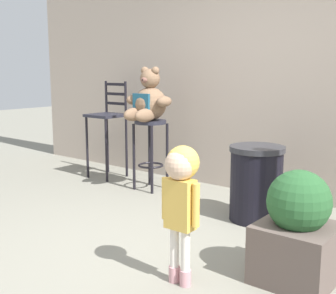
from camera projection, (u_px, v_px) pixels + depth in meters
The scene contains 8 objects.
ground_plane at pixel (153, 257), 3.27m from camera, with size 24.00×24.00×0.00m, color gray.
building_wall at pixel (287, 19), 4.64m from camera, with size 7.84×0.30×3.83m, color #B4A293.
bar_stool_with_teddy at pixel (150, 141), 5.05m from camera, with size 0.36×0.36×0.81m.
teddy_bear at pixel (148, 101), 4.95m from camera, with size 0.58×0.52×0.60m.
child_walking at pixel (181, 185), 2.76m from camera, with size 0.29×0.23×0.91m.
trash_bin at pixel (256, 183), 4.03m from camera, with size 0.50×0.50×0.70m.
bar_chair_empty at pixel (108, 121), 5.63m from camera, with size 0.42×0.42×1.24m.
planter_with_shrub at pixel (297, 231), 2.85m from camera, with size 0.49×0.49×0.75m.
Camera 1 is at (2.01, -2.34, 1.38)m, focal length 46.88 mm.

